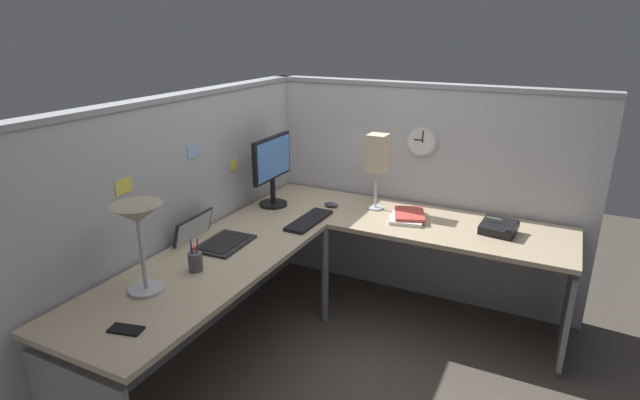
# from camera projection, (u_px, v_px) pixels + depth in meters

# --- Properties ---
(ground_plane) EXTENTS (6.80, 6.80, 0.00)m
(ground_plane) POSITION_uv_depth(u_px,v_px,m) (336.00, 337.00, 3.33)
(ground_plane) COLOR #4C443D
(cubicle_wall_back) EXTENTS (2.57, 0.12, 1.58)m
(cubicle_wall_back) POSITION_uv_depth(u_px,v_px,m) (185.00, 222.00, 3.12)
(cubicle_wall_back) COLOR #B2B2B7
(cubicle_wall_back) RESTS_ON ground
(cubicle_wall_right) EXTENTS (0.12, 2.37, 1.58)m
(cubicle_wall_right) POSITION_uv_depth(u_px,v_px,m) (419.00, 192.00, 3.69)
(cubicle_wall_right) COLOR #B2B2B7
(cubicle_wall_right) RESTS_ON ground
(desk) EXTENTS (2.35, 2.15, 0.73)m
(desk) POSITION_uv_depth(u_px,v_px,m) (334.00, 261.00, 2.98)
(desk) COLOR tan
(desk) RESTS_ON ground
(monitor) EXTENTS (0.46, 0.20, 0.50)m
(monitor) POSITION_uv_depth(u_px,v_px,m) (272.00, 166.00, 3.51)
(monitor) COLOR black
(monitor) RESTS_ON desk
(laptop) EXTENTS (0.36, 0.40, 0.22)m
(laptop) POSITION_uv_depth(u_px,v_px,m) (211.00, 238.00, 2.99)
(laptop) COLOR #232326
(laptop) RESTS_ON desk
(keyboard) EXTENTS (0.43, 0.15, 0.02)m
(keyboard) POSITION_uv_depth(u_px,v_px,m) (309.00, 220.00, 3.30)
(keyboard) COLOR black
(keyboard) RESTS_ON desk
(computer_mouse) EXTENTS (0.06, 0.10, 0.03)m
(computer_mouse) POSITION_uv_depth(u_px,v_px,m) (331.00, 205.00, 3.57)
(computer_mouse) COLOR #38383D
(computer_mouse) RESTS_ON desk
(desk_lamp_dome) EXTENTS (0.24, 0.24, 0.44)m
(desk_lamp_dome) POSITION_uv_depth(u_px,v_px,m) (138.00, 221.00, 2.33)
(desk_lamp_dome) COLOR #B7BABF
(desk_lamp_dome) RESTS_ON desk
(pen_cup) EXTENTS (0.08, 0.08, 0.18)m
(pen_cup) POSITION_uv_depth(u_px,v_px,m) (195.00, 261.00, 2.63)
(pen_cup) COLOR #4C4C51
(pen_cup) RESTS_ON desk
(cell_phone) EXTENTS (0.10, 0.16, 0.01)m
(cell_phone) POSITION_uv_depth(u_px,v_px,m) (126.00, 329.00, 2.12)
(cell_phone) COLOR black
(cell_phone) RESTS_ON desk
(office_phone) EXTENTS (0.22, 0.23, 0.11)m
(office_phone) POSITION_uv_depth(u_px,v_px,m) (499.00, 228.00, 3.10)
(office_phone) COLOR black
(office_phone) RESTS_ON desk
(book_stack) EXTENTS (0.33, 0.27, 0.04)m
(book_stack) POSITION_uv_depth(u_px,v_px,m) (408.00, 216.00, 3.35)
(book_stack) COLOR silver
(book_stack) RESTS_ON desk
(desk_lamp_paper) EXTENTS (0.13, 0.13, 0.53)m
(desk_lamp_paper) POSITION_uv_depth(u_px,v_px,m) (377.00, 156.00, 3.42)
(desk_lamp_paper) COLOR #B7BABF
(desk_lamp_paper) RESTS_ON desk
(wall_clock) EXTENTS (0.04, 0.22, 0.22)m
(wall_clock) POSITION_uv_depth(u_px,v_px,m) (422.00, 141.00, 3.51)
(wall_clock) COLOR #B7BABF
(pinned_note_leftmost) EXTENTS (0.08, 0.00, 0.07)m
(pinned_note_leftmost) POSITION_uv_depth(u_px,v_px,m) (234.00, 166.00, 3.40)
(pinned_note_leftmost) COLOR #EAD84C
(pinned_note_middle) EXTENTS (0.10, 0.00, 0.08)m
(pinned_note_middle) POSITION_uv_depth(u_px,v_px,m) (123.00, 187.00, 2.57)
(pinned_note_middle) COLOR #EAD84C
(pinned_note_rightmost) EXTENTS (0.11, 0.00, 0.09)m
(pinned_note_rightmost) POSITION_uv_depth(u_px,v_px,m) (193.00, 150.00, 3.01)
(pinned_note_rightmost) COLOR #99B7E5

